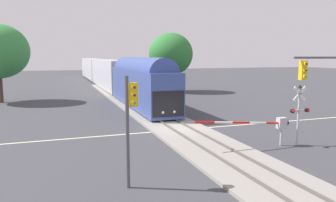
{
  "coord_description": "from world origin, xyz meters",
  "views": [
    {
      "loc": [
        -8.81,
        -22.68,
        5.65
      ],
      "look_at": [
        -0.2,
        1.92,
        2.0
      ],
      "focal_mm": 34.73,
      "sensor_mm": 36.0,
      "label": 1
    }
  ],
  "objects": [
    {
      "name": "commuter_train",
      "position": [
        0.0,
        33.75,
        2.73
      ],
      "size": [
        3.04,
        67.06,
        5.16
      ],
      "color": "#384C93",
      "rests_on": "railway_track"
    },
    {
      "name": "traffic_signal_near_left",
      "position": [
        -5.87,
        -9.53,
        3.25
      ],
      "size": [
        0.53,
        0.38,
        4.83
      ],
      "color": "#4C4C51",
      "rests_on": "ground"
    },
    {
      "name": "road_centre_stripe",
      "position": [
        0.0,
        0.0,
        0.0
      ],
      "size": [
        44.0,
        0.2,
        0.01
      ],
      "color": "beige",
      "rests_on": "ground"
    },
    {
      "name": "railway_track",
      "position": [
        0.0,
        0.0,
        0.1
      ],
      "size": [
        4.4,
        80.0,
        0.32
      ],
      "color": "gray",
      "rests_on": "ground"
    },
    {
      "name": "crossing_signal_mast",
      "position": [
        5.52,
        -6.54,
        2.37
      ],
      "size": [
        1.36,
        0.44,
        3.88
      ],
      "color": "#B2B2B7",
      "rests_on": "ground"
    },
    {
      "name": "elm_centre_background",
      "position": [
        8.33,
        24.95,
        5.86
      ],
      "size": [
        6.79,
        6.79,
        9.14
      ],
      "color": "brown",
      "rests_on": "ground"
    },
    {
      "name": "crossing_gate_near",
      "position": [
        3.73,
        -6.17,
        1.46
      ],
      "size": [
        6.51,
        0.4,
        1.98
      ],
      "color": "#B7B7BC",
      "rests_on": "ground"
    },
    {
      "name": "ground_plane",
      "position": [
        0.0,
        0.0,
        0.0
      ],
      "size": [
        220.0,
        220.0,
        0.0
      ],
      "primitive_type": "plane",
      "color": "#3D3D42"
    }
  ]
}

